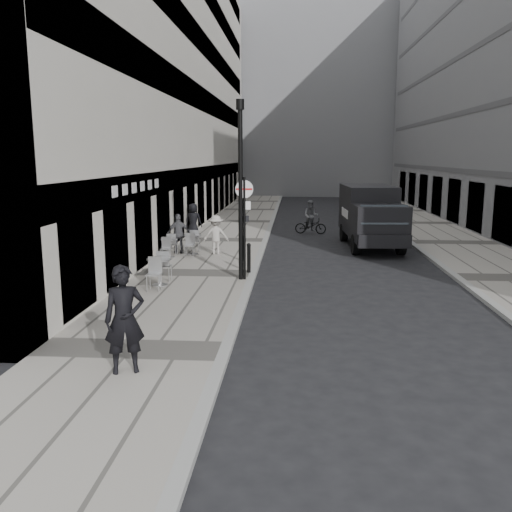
{
  "coord_description": "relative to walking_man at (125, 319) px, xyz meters",
  "views": [
    {
      "loc": [
        1.45,
        -8.06,
        4.16
      ],
      "look_at": [
        0.37,
        6.8,
        1.4
      ],
      "focal_mm": 38.0,
      "sensor_mm": 36.0,
      "label": 1
    }
  ],
  "objects": [
    {
      "name": "ground",
      "position": [
        1.71,
        -1.47,
        -1.15
      ],
      "size": [
        120.0,
        120.0,
        0.0
      ],
      "primitive_type": "plane",
      "color": "black",
      "rests_on": "ground"
    },
    {
      "name": "sidewalk",
      "position": [
        -0.29,
        16.53,
        -1.09
      ],
      "size": [
        4.0,
        60.0,
        0.12
      ],
      "primitive_type": "cube",
      "color": "gray",
      "rests_on": "ground"
    },
    {
      "name": "far_sidewalk",
      "position": [
        10.71,
        16.53,
        -1.09
      ],
      "size": [
        4.0,
        60.0,
        0.12
      ],
      "primitive_type": "cube",
      "color": "gray",
      "rests_on": "ground"
    },
    {
      "name": "building_left",
      "position": [
        -4.29,
        23.03,
        7.85
      ],
      "size": [
        4.0,
        45.0,
        18.0
      ],
      "primitive_type": "cube",
      "color": "beige",
      "rests_on": "ground"
    },
    {
      "name": "building_far",
      "position": [
        3.21,
        54.53,
        9.85
      ],
      "size": [
        24.0,
        16.0,
        22.0
      ],
      "primitive_type": "cube",
      "color": "slate",
      "rests_on": "ground"
    },
    {
      "name": "walking_man",
      "position": [
        0.0,
        0.0,
        0.0
      ],
      "size": [
        0.87,
        0.72,
        2.06
      ],
      "primitive_type": "imported",
      "rotation": [
        0.0,
        0.0,
        0.35
      ],
      "color": "black",
      "rests_on": "sidewalk"
    },
    {
      "name": "sign_post",
      "position": [
        1.51,
        7.97,
        1.13
      ],
      "size": [
        0.58,
        0.11,
        3.37
      ],
      "rotation": [
        0.0,
        0.0,
        0.08
      ],
      "color": "black",
      "rests_on": "sidewalk"
    },
    {
      "name": "lamppost",
      "position": [
        1.39,
        7.97,
        2.19
      ],
      "size": [
        0.26,
        0.26,
        5.79
      ],
      "color": "black",
      "rests_on": "sidewalk"
    },
    {
      "name": "bollard_near",
      "position": [
        1.56,
        9.05,
        -0.54
      ],
      "size": [
        0.13,
        0.13,
        0.97
      ],
      "primitive_type": "cylinder",
      "color": "black",
      "rests_on": "sidewalk"
    },
    {
      "name": "bollard_far",
      "position": [
        1.11,
        11.17,
        -0.57
      ],
      "size": [
        0.12,
        0.12,
        0.92
      ],
      "primitive_type": "cylinder",
      "color": "black",
      "rests_on": "sidewalk"
    },
    {
      "name": "panel_van",
      "position": [
        6.62,
        15.59,
        0.42
      ],
      "size": [
        2.48,
        6.03,
        2.79
      ],
      "rotation": [
        0.0,
        0.0,
        0.05
      ],
      "color": "black",
      "rests_on": "ground"
    },
    {
      "name": "cyclist",
      "position": [
        4.0,
        19.69,
        -0.44
      ],
      "size": [
        1.74,
        0.81,
        1.81
      ],
      "rotation": [
        0.0,
        0.0,
        -0.14
      ],
      "color": "black",
      "rests_on": "ground"
    },
    {
      "name": "pedestrian_a",
      "position": [
        -1.69,
        12.59,
        -0.2
      ],
      "size": [
        1.05,
        0.67,
        1.67
      ],
      "primitive_type": "imported",
      "rotation": [
        0.0,
        0.0,
        3.44
      ],
      "color": "#4D4D51",
      "rests_on": "sidewalk"
    },
    {
      "name": "pedestrian_b",
      "position": [
        -0.12,
        12.57,
        -0.22
      ],
      "size": [
        1.08,
        0.67,
        1.62
      ],
      "primitive_type": "imported",
      "rotation": [
        0.0,
        0.0,
        3.21
      ],
      "color": "#B1ABA4",
      "rests_on": "sidewalk"
    },
    {
      "name": "pedestrian_c",
      "position": [
        -1.89,
        16.96,
        -0.16
      ],
      "size": [
        0.92,
        0.68,
        1.73
      ],
      "primitive_type": "imported",
      "rotation": [
        0.0,
        0.0,
        2.98
      ],
      "color": "black",
      "rests_on": "sidewalk"
    },
    {
      "name": "cafe_table_near",
      "position": [
        -1.89,
        11.65,
        -0.57
      ],
      "size": [
        0.7,
        1.58,
        0.9
      ],
      "color": "#B3B3B5",
      "rests_on": "sidewalk"
    },
    {
      "name": "cafe_table_mid",
      "position": [
        -1.09,
        6.91,
        -0.52
      ],
      "size": [
        0.78,
        1.77,
        1.01
      ],
      "color": "silver",
      "rests_on": "sidewalk"
    },
    {
      "name": "cafe_table_far",
      "position": [
        -1.09,
        12.48,
        -0.55
      ],
      "size": [
        0.73,
        1.65,
        0.94
      ],
      "color": "#B3B3B5",
      "rests_on": "sidewalk"
    }
  ]
}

